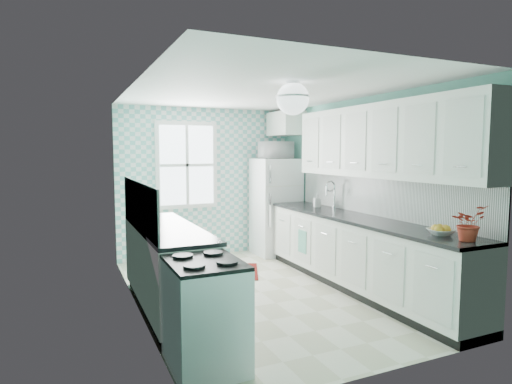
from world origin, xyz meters
name	(u,v)px	position (x,y,z in m)	size (l,w,h in m)	color
floor	(260,293)	(0.00, 0.00, -0.01)	(3.00, 4.40, 0.02)	beige
ceiling	(261,90)	(0.00, 0.00, 2.51)	(3.00, 4.40, 0.02)	white
wall_back	(206,182)	(0.00, 2.21, 1.25)	(3.00, 0.02, 2.50)	#6CBDAA
wall_front	(381,219)	(0.00, -2.21, 1.25)	(3.00, 0.02, 2.50)	#6CBDAA
wall_left	(135,199)	(-1.51, 0.00, 1.25)	(0.02, 4.40, 2.50)	#6CBDAA
wall_right	(360,190)	(1.51, 0.00, 1.25)	(0.02, 4.40, 2.50)	#6CBDAA
accent_wall	(207,182)	(0.00, 2.19, 1.25)	(3.00, 0.01, 2.50)	#6EBFB8
window	(187,165)	(-0.35, 2.16, 1.55)	(1.04, 0.05, 1.44)	white
backsplash_right	(378,196)	(1.49, -0.40, 1.20)	(0.02, 3.60, 0.51)	white
backsplash_left	(139,205)	(-1.49, -0.07, 1.20)	(0.02, 2.15, 0.51)	white
upper_cabinets_right	(380,141)	(1.33, -0.60, 1.90)	(0.33, 3.20, 0.90)	white
upper_cabinet_fridge	(284,124)	(1.30, 1.83, 2.25)	(0.40, 0.74, 0.40)	white
ceiling_light	(293,98)	(0.00, -0.80, 2.32)	(0.34, 0.34, 0.35)	silver
base_cabinets_right	(358,255)	(1.20, -0.40, 0.45)	(0.60, 3.60, 0.90)	white
countertop_right	(358,219)	(1.19, -0.40, 0.92)	(0.63, 3.60, 0.04)	black
base_cabinets_left	(167,269)	(-1.20, -0.07, 0.45)	(0.60, 2.15, 0.90)	white
countertop_left	(167,228)	(-1.19, -0.07, 0.92)	(0.63, 2.15, 0.04)	black
fridge	(276,206)	(1.11, 1.78, 0.83)	(0.72, 0.72, 1.65)	silver
stove	(205,312)	(-1.20, -1.51, 0.46)	(0.58, 0.73, 0.87)	white
sink	(323,210)	(1.20, 0.43, 0.93)	(0.53, 0.44, 0.53)	silver
rug	(237,271)	(0.06, 0.98, 0.01)	(0.61, 0.88, 0.01)	maroon
dish_towel	(302,242)	(0.89, 0.48, 0.48)	(0.01, 0.22, 0.33)	#57A19F
fruit_bowl	(441,232)	(1.20, -1.69, 0.97)	(0.25, 0.25, 0.06)	white
potted_plant	(468,223)	(1.20, -2.01, 1.11)	(0.30, 0.26, 0.34)	#AE1120
soap_bottle	(317,200)	(1.25, 0.67, 1.04)	(0.09, 0.09, 0.20)	#82A2B2
microwave	(276,150)	(1.11, 1.78, 1.80)	(0.53, 0.36, 0.29)	white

